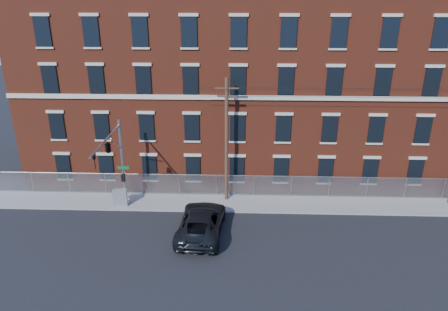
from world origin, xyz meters
The scene contains 8 objects.
ground centered at (0.00, 0.00, 0.00)m, with size 140.00×140.00×0.00m, color black.
sidewalk centered at (12.00, 5.00, 0.06)m, with size 65.00×3.00×0.12m, color gray.
mill_building centered at (12.00, 13.93, 8.15)m, with size 55.30×14.32×16.30m.
chain_link_fence centered at (12.00, 6.30, 1.06)m, with size 59.06×0.06×1.85m.
traffic_signal_mast centered at (-6.00, 2.18, 5.39)m, with size 0.90×6.75×7.00m.
utility_pole_near centered at (2.00, 5.60, 5.34)m, with size 1.80×0.28×10.00m.
pickup_truck centered at (0.38, 0.55, 0.90)m, with size 2.98×6.46×1.79m, color black.
utility_cabinet centered at (-6.39, 4.20, 0.79)m, with size 1.08×0.54×1.35m, color slate.
Camera 1 is at (2.88, -24.78, 16.07)m, focal length 33.30 mm.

